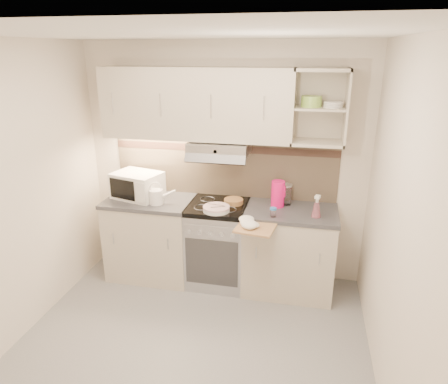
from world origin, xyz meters
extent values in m
plane|color=gray|center=(0.00, 0.00, 0.00)|extent=(3.00, 3.00, 0.00)
cube|color=silver|center=(0.00, 1.40, 1.25)|extent=(3.00, 0.04, 2.50)
cube|color=silver|center=(0.00, -1.40, 1.25)|extent=(3.00, 0.04, 2.50)
cube|color=silver|center=(-1.50, 0.00, 1.25)|extent=(0.04, 2.80, 2.50)
cube|color=silver|center=(1.50, 0.00, 1.25)|extent=(0.04, 2.80, 2.50)
cube|color=white|center=(0.00, 0.00, 2.50)|extent=(3.00, 2.80, 0.04)
cube|color=tan|center=(0.00, 1.39, 1.22)|extent=(2.40, 0.02, 0.64)
cube|color=#3B2720|center=(0.00, 1.38, 1.42)|extent=(2.40, 0.01, 0.08)
cube|color=beige|center=(-0.25, 1.23, 1.90)|extent=(1.90, 0.34, 0.70)
cube|color=beige|center=(0.95, 1.23, 1.90)|extent=(0.50, 0.34, 0.70)
cylinder|color=#86B445|center=(0.87, 1.23, 1.95)|extent=(0.19, 0.19, 0.10)
cylinder|color=silver|center=(1.07, 1.23, 1.93)|extent=(0.18, 0.18, 0.06)
cube|color=#B7B7BC|center=(0.00, 1.20, 1.48)|extent=(0.60, 0.40, 0.12)
cube|color=beige|center=(-0.75, 1.10, 0.43)|extent=(0.90, 0.60, 0.86)
cube|color=#47474C|center=(-0.75, 1.10, 0.88)|extent=(0.92, 0.62, 0.04)
cube|color=beige|center=(0.75, 1.10, 0.43)|extent=(0.90, 0.60, 0.86)
cube|color=#47474C|center=(0.75, 1.10, 0.88)|extent=(0.92, 0.62, 0.04)
cube|color=#B7B7BC|center=(0.00, 1.10, 0.42)|extent=(0.60, 0.58, 0.85)
cube|color=black|center=(0.00, 1.10, 0.88)|extent=(0.60, 0.60, 0.05)
cube|color=white|center=(-0.89, 1.13, 1.04)|extent=(0.56, 0.47, 0.27)
cube|color=black|center=(-0.89, 0.95, 1.04)|extent=(0.31, 0.10, 0.21)
cylinder|color=white|center=(-0.62, 0.98, 0.98)|extent=(0.14, 0.14, 0.15)
cone|color=white|center=(-0.52, 1.02, 1.00)|extent=(0.20, 0.10, 0.12)
torus|color=white|center=(-0.62, 0.98, 1.07)|extent=(0.12, 0.05, 0.12)
cylinder|color=silver|center=(0.03, 0.92, 0.91)|extent=(0.26, 0.26, 0.02)
cylinder|color=silver|center=(0.03, 0.92, 0.92)|extent=(0.26, 0.26, 0.02)
cylinder|color=silver|center=(0.03, 0.92, 0.94)|extent=(0.26, 0.26, 0.02)
cube|color=silver|center=(0.03, 0.92, 0.95)|extent=(0.17, 0.02, 0.01)
cylinder|color=#A98B45|center=(0.16, 1.16, 0.92)|extent=(0.20, 0.20, 0.05)
cylinder|color=#F00F6C|center=(0.61, 1.18, 1.03)|extent=(0.13, 0.13, 0.27)
cube|color=#F00F6C|center=(0.67, 1.16, 1.07)|extent=(0.02, 0.04, 0.11)
cylinder|color=silver|center=(0.68, 1.25, 1.00)|extent=(0.11, 0.11, 0.20)
cylinder|color=#B7B7BC|center=(0.68, 1.25, 1.11)|extent=(0.11, 0.11, 0.02)
cylinder|color=white|center=(0.59, 0.90, 0.94)|extent=(0.06, 0.06, 0.07)
cylinder|color=blue|center=(0.59, 0.90, 0.98)|extent=(0.06, 0.06, 0.02)
cone|color=pink|center=(0.99, 0.98, 0.97)|extent=(0.09, 0.09, 0.15)
cube|color=#AF7C5A|center=(0.45, 0.67, 0.87)|extent=(0.38, 0.35, 0.02)
camera|label=1|loc=(0.86, -2.63, 2.40)|focal=32.00mm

